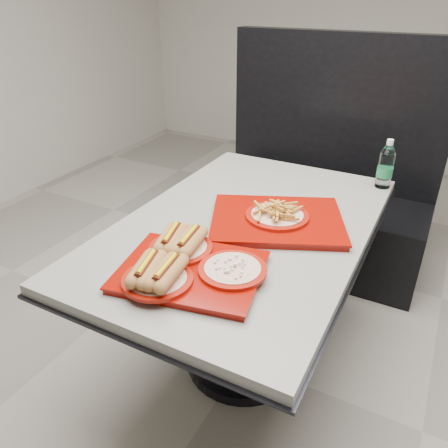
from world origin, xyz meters
The scene contains 6 objects.
ground centered at (0.00, 0.00, 0.00)m, with size 6.00×6.00×0.00m, color gray.
diner_table centered at (0.00, 0.00, 0.58)m, with size 0.92×1.42×0.75m.
booth_bench centered at (0.00, 1.09, 0.40)m, with size 1.30×0.57×1.35m.
tray_near centered at (-0.02, -0.40, 0.79)m, with size 0.51×0.43×0.10m.
tray_far centered at (0.11, 0.05, 0.78)m, with size 0.62×0.56×0.10m.
water_bottle centered at (0.41, 0.61, 0.85)m, with size 0.07×0.07×0.22m.
Camera 1 is at (0.63, -1.37, 1.57)m, focal length 35.00 mm.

